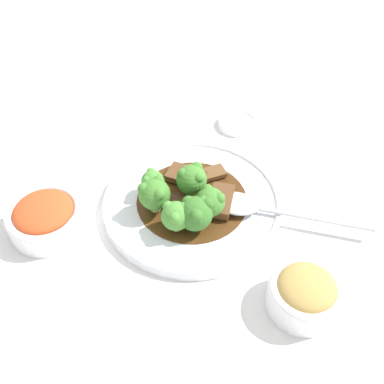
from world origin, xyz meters
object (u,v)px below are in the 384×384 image
at_px(serving_spoon, 248,206).
at_px(side_bowl_appetizer, 305,293).
at_px(broccoli_floret_4, 210,202).
at_px(beef_strip_1, 186,176).
at_px(main_plate, 192,202).
at_px(beef_strip_3, 221,201).
at_px(beef_strip_2, 209,174).
at_px(broccoli_floret_2, 176,215).
at_px(sauce_dish, 237,123).
at_px(beef_strip_0, 177,203).
at_px(side_bowl_kimchi, 45,217).
at_px(broccoli_floret_0, 193,179).
at_px(broccoli_floret_1, 152,181).
at_px(broccoli_floret_3, 154,194).
at_px(broccoli_floret_5, 198,213).

height_order(serving_spoon, side_bowl_appetizer, side_bowl_appetizer).
bearing_deg(broccoli_floret_4, beef_strip_1, -70.23).
distance_m(main_plate, beef_strip_3, 0.05).
relative_size(beef_strip_1, beef_strip_2, 1.20).
relative_size(broccoli_floret_2, sauce_dish, 0.65).
bearing_deg(beef_strip_0, side_bowl_appetizer, 131.25).
distance_m(beef_strip_1, broccoli_floret_2, 0.11).
height_order(beef_strip_2, side_bowl_kimchi, side_bowl_kimchi).
distance_m(main_plate, sauce_dish, 0.24).
bearing_deg(beef_strip_0, beef_strip_2, -132.83).
xyz_separation_m(side_bowl_appetizer, sauce_dish, (0.03, -0.41, -0.02)).
xyz_separation_m(serving_spoon, side_bowl_kimchi, (0.32, -0.00, 0.00)).
xyz_separation_m(broccoli_floret_0, broccoli_floret_1, (0.06, -0.01, -0.01)).
height_order(broccoli_floret_2, broccoli_floret_3, broccoli_floret_3).
distance_m(main_plate, serving_spoon, 0.09).
bearing_deg(side_bowl_appetizer, broccoli_floret_0, -57.02).
height_order(beef_strip_0, broccoli_floret_0, broccoli_floret_0).
distance_m(broccoli_floret_2, broccoli_floret_3, 0.05).
xyz_separation_m(broccoli_floret_4, side_bowl_appetizer, (-0.11, 0.16, -0.02)).
bearing_deg(broccoli_floret_2, side_bowl_appetizer, 140.64).
xyz_separation_m(beef_strip_2, side_bowl_kimchi, (0.27, 0.08, 0.00)).
bearing_deg(sauce_dish, broccoli_floret_3, 53.60).
bearing_deg(beef_strip_2, broccoli_floret_3, 36.59).
height_order(main_plate, side_bowl_kimchi, side_bowl_kimchi).
relative_size(beef_strip_0, broccoli_floret_0, 1.28).
xyz_separation_m(broccoli_floret_2, side_bowl_kimchi, (0.20, -0.03, -0.02)).
bearing_deg(sauce_dish, beef_strip_3, 74.47).
bearing_deg(side_bowl_appetizer, beef_strip_1, -59.69).
distance_m(broccoli_floret_1, broccoli_floret_5, 0.10).
bearing_deg(broccoli_floret_0, beef_strip_3, 149.56).
height_order(beef_strip_0, beef_strip_2, same).
bearing_deg(broccoli_floret_2, beef_strip_1, -101.65).
xyz_separation_m(broccoli_floret_5, side_bowl_appetizer, (-0.13, 0.14, -0.02)).
bearing_deg(side_bowl_kimchi, serving_spoon, 179.83).
bearing_deg(broccoli_floret_2, broccoli_floret_3, -53.69).
xyz_separation_m(main_plate, broccoli_floret_5, (-0.00, 0.06, 0.04)).
height_order(broccoli_floret_1, side_bowl_appetizer, broccoli_floret_1).
bearing_deg(beef_strip_2, beef_strip_3, 100.25).
bearing_deg(broccoli_floret_4, broccoli_floret_0, -65.49).
bearing_deg(broccoli_floret_4, beef_strip_0, -28.14).
height_order(beef_strip_3, serving_spoon, same).
xyz_separation_m(main_plate, broccoli_floret_0, (-0.00, -0.01, 0.04)).
relative_size(beef_strip_2, serving_spoon, 0.25).
distance_m(broccoli_floret_3, sauce_dish, 0.29).
relative_size(beef_strip_2, side_bowl_appetizer, 0.62).
height_order(beef_strip_3, side_bowl_kimchi, side_bowl_kimchi).
height_order(beef_strip_0, beef_strip_1, beef_strip_1).
xyz_separation_m(beef_strip_0, side_bowl_kimchi, (0.21, 0.02, 0.00)).
bearing_deg(serving_spoon, broccoli_floret_0, -24.84).
bearing_deg(beef_strip_0, broccoli_floret_2, 85.15).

